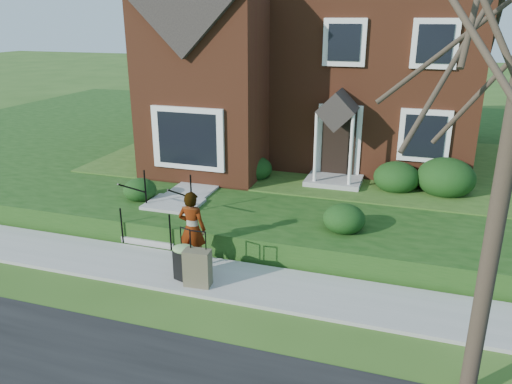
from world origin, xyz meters
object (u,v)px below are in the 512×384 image
at_px(front_steps, 166,216).
at_px(suitcase_olive, 198,268).
at_px(woman, 192,229).
at_px(suitcase_black, 184,260).

height_order(front_steps, suitcase_olive, front_steps).
relative_size(front_steps, suitcase_olive, 1.72).
distance_m(front_steps, woman, 2.13).
bearing_deg(suitcase_olive, woman, 115.81).
bearing_deg(front_steps, suitcase_olive, -49.87).
xyz_separation_m(woman, suitcase_olive, (0.47, -0.80, -0.46)).
distance_m(front_steps, suitcase_black, 2.69).
height_order(woman, suitcase_olive, woman).
relative_size(front_steps, suitcase_black, 1.75).
height_order(front_steps, suitcase_black, front_steps).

